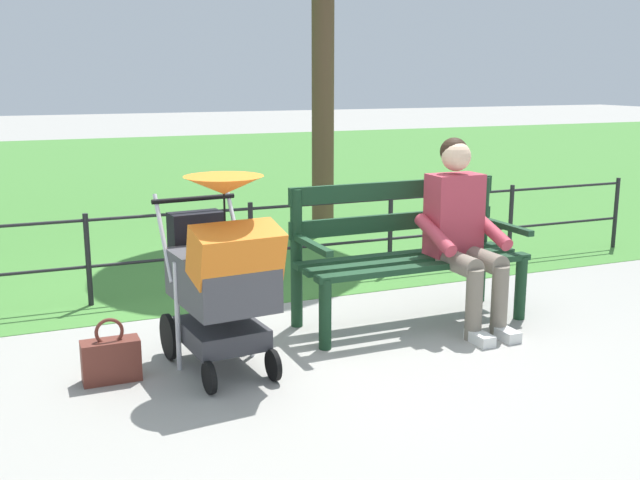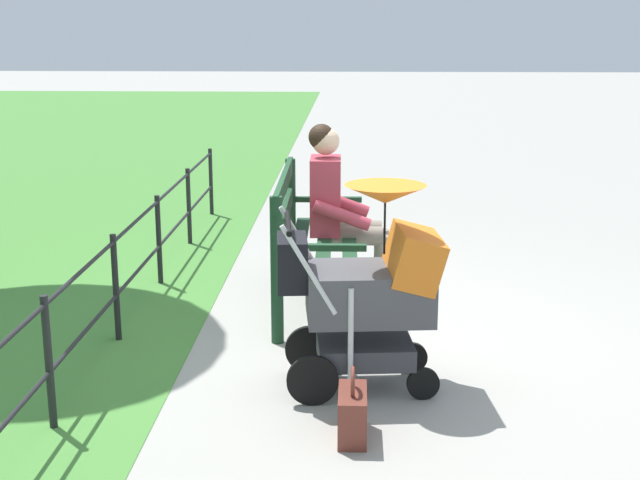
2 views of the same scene
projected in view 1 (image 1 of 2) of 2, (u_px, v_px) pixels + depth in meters
The scene contains 7 objects.
ground_plane at pixel (312, 338), 4.92m from camera, with size 60.00×60.00×0.00m, color #9E9B93.
grass_lawn at pixel (120, 175), 12.85m from camera, with size 40.00×16.00×0.01m, color #478438.
park_bench at pixel (406, 247), 5.19m from camera, with size 1.61×0.62×0.96m.
person_on_bench at pixel (462, 228), 5.07m from camera, with size 0.54×0.74×1.28m.
stroller at pixel (222, 272), 4.27m from camera, with size 0.58×0.93×1.15m.
handbag at pixel (111, 359), 4.21m from camera, with size 0.32×0.14×0.37m.
park_fence at pixel (283, 234), 6.10m from camera, with size 7.56×0.04×0.70m.
Camera 1 is at (1.74, 4.33, 1.69)m, focal length 42.17 mm.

